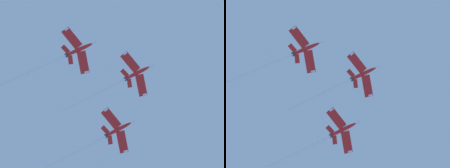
# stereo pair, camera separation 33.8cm
# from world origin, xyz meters

# --- Properties ---
(jet_lead) EXTENTS (20.11, 40.44, 13.26)m
(jet_lead) POSITION_xyz_m (-23.74, -4.07, 165.07)
(jet_lead) COLOR red
(jet_left_wing) EXTENTS (20.10, 39.69, 11.82)m
(jet_left_wing) POSITION_xyz_m (-8.25, 14.85, 160.70)
(jet_left_wing) COLOR red
(jet_right_wing) EXTENTS (20.08, 40.70, 12.51)m
(jet_right_wing) POSITION_xyz_m (-44.12, 12.07, 160.51)
(jet_right_wing) COLOR red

